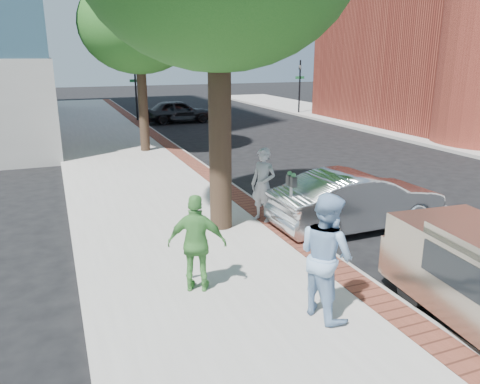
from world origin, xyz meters
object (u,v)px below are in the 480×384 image
sedan_silver (358,200)px  person_green (197,243)px  parking_meter (291,190)px  person_officer (326,255)px  person_gray (263,185)px  bg_car (178,111)px

sedan_silver → person_green: bearing=110.8°
parking_meter → person_green: person_green is taller
person_officer → sedan_silver: 4.54m
parking_meter → person_gray: size_ratio=0.80×
bg_car → parking_meter: bearing=172.8°
sedan_silver → bg_car: 20.03m
person_green → sedan_silver: (4.64, 1.86, -0.30)m
parking_meter → sedan_silver: parking_meter is taller
person_gray → sedan_silver: (2.09, -0.99, -0.35)m
person_gray → bg_car: 19.23m
parking_meter → person_green: (-2.74, -1.77, -0.19)m
person_green → sedan_silver: size_ratio=0.40×
person_green → bg_car: person_green is taller
parking_meter → person_gray: person_gray is taller
parking_meter → person_officer: bearing=-108.8°
person_officer → parking_meter: bearing=-29.2°
person_gray → parking_meter: bearing=-21.4°
person_green → bg_car: (5.33, 21.88, -0.30)m
parking_meter → person_gray: 1.11m
person_officer → bg_car: person_officer is taller
bg_car → person_green: bearing=166.4°
person_green → sedan_silver: 5.01m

